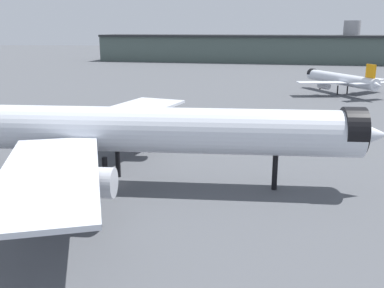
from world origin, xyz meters
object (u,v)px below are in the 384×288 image
Objects in this scene: airliner_near_gate at (128,130)px; baggage_cart_trailing at (241,122)px; airliner_far_taxiway at (341,79)px; baggage_tug_wing at (347,145)px.

airliner_near_gate is 40.90m from baggage_cart_trailing.
baggage_cart_trailing is at bearing 123.06° from airliner_far_taxiway.
baggage_tug_wing is (-14.36, -68.34, -3.54)m from airliner_far_taxiway.
airliner_far_taxiway is at bearing 61.75° from airliner_near_gate.
airliner_near_gate is at bearing 127.06° from airliner_far_taxiway.
baggage_cart_trailing is at bearing 67.70° from airliner_near_gate.
airliner_near_gate is 100.04m from airliner_far_taxiway.
baggage_tug_wing is at bearing 143.52° from airliner_far_taxiway.
airliner_far_taxiway reaches higher than baggage_cart_trailing.
baggage_tug_wing is at bearing 30.83° from airliner_near_gate.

